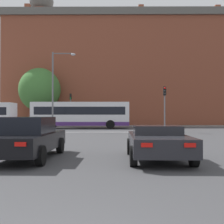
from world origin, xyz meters
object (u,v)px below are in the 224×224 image
Objects in this scene: bus_crossing_lead at (81,114)px; traffic_light_far_left at (71,104)px; traffic_light_near_right at (165,102)px; street_lamp_junction at (57,83)px; pedestrian_waiting at (121,118)px; car_saloon_left at (28,138)px; pedestrian_walking_east at (73,119)px; car_roadster_right at (157,142)px.

bus_crossing_lead is 7.08m from traffic_light_far_left.
traffic_light_far_left is 1.10× the size of traffic_light_near_right.
street_lamp_junction reaches higher than traffic_light_far_left.
traffic_light_near_right reaches higher than pedestrian_waiting.
pedestrian_waiting is at bearing 83.34° from car_saloon_left.
traffic_light_far_left reaches higher than traffic_light_near_right.
pedestrian_waiting is (7.13, 1.23, -1.99)m from traffic_light_far_left.
pedestrian_waiting reaches higher than pedestrian_walking_east.
traffic_light_far_left reaches higher than car_roadster_right.
street_lamp_junction is (-10.43, 2.51, 2.01)m from traffic_light_near_right.
street_lamp_junction is 14.73m from pedestrian_waiting.
car_roadster_right is at bearing -75.55° from traffic_light_far_left.
bus_crossing_lead reaches higher than car_saloon_left.
traffic_light_near_right is at bearing -13.51° from street_lamp_junction.
street_lamp_junction is at bearing -73.95° from pedestrian_waiting.
car_roadster_right is 1.04× the size of traffic_light_near_right.
car_roadster_right is at bearing -44.46° from pedestrian_waiting.
street_lamp_junction is (-2.64, 18.05, 4.05)m from car_saloon_left.
car_saloon_left is 29.56m from traffic_light_far_left.
traffic_light_far_left is 11.41m from street_lamp_junction.
pedestrian_waiting reaches higher than car_saloon_left.
traffic_light_near_right is at bearing 64.52° from car_saloon_left.
street_lamp_junction reaches higher than traffic_light_near_right.
traffic_light_near_right is (8.53, -7.20, 1.16)m from bus_crossing_lead.
traffic_light_far_left reaches higher than pedestrian_walking_east.
bus_crossing_lead is at bearing 139.86° from traffic_light_near_right.
car_roadster_right is 16.20m from traffic_light_near_right.
street_lamp_junction reaches higher than car_roadster_right.
bus_crossing_lead is 6.99m from pedestrian_walking_east.
car_roadster_right is (4.65, -0.20, -0.12)m from car_saloon_left.
street_lamp_junction is (-1.89, -4.69, 3.17)m from bus_crossing_lead.
car_saloon_left is 29.57m from pedestrian_walking_east.
traffic_light_near_right is at bearing -31.83° from pedestrian_waiting.
car_roadster_right is 2.50× the size of pedestrian_walking_east.
traffic_light_near_right is at bearing 79.79° from car_roadster_right.
bus_crossing_lead is at bearing 104.28° from car_roadster_right.
car_saloon_left is 1.03× the size of traffic_light_far_left.
street_lamp_junction is 4.57× the size of pedestrian_walking_east.
bus_crossing_lead is 9.25m from pedestrian_waiting.
car_saloon_left is 2.62× the size of pedestrian_waiting.
car_roadster_right is 0.38× the size of bus_crossing_lead.
bus_crossing_lead is 2.46× the size of traffic_light_far_left.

